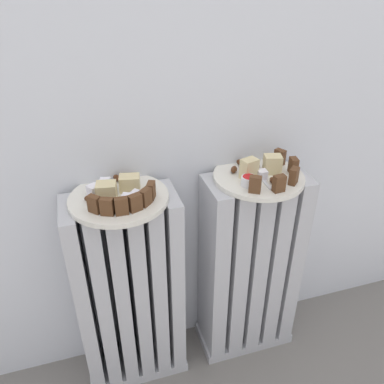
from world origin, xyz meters
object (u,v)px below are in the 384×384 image
Objects in this scene: plate_right at (258,177)px; fork at (261,177)px; radiator_left at (130,295)px; jam_bowl_right at (249,180)px; radiator_right at (249,269)px; plate_left at (119,198)px.

fork is (-0.00, -0.02, 0.01)m from plate_right.
jam_bowl_right is (0.31, -0.04, 0.33)m from radiator_left.
radiator_right is 2.57× the size of plate_left.
jam_bowl_right is at bearing -138.50° from radiator_right.
radiator_left is at bearing 177.24° from fork.
plate_right is 0.07m from jam_bowl_right.
plate_right is (0.35, 0.00, 0.00)m from plate_left.
plate_left is 0.35m from plate_right.
plate_right reaches higher than radiator_right.
fork is at bearing 28.51° from jam_bowl_right.
radiator_left is 1.00× the size of radiator_right.
jam_bowl_right is 0.05m from fork.
plate_left is at bearing 180.00° from radiator_right.
jam_bowl_right is 0.36× the size of fork.
jam_bowl_right reaches higher than plate_right.
jam_bowl_right is at bearing -138.50° from plate_right.
radiator_right is at bearing -0.00° from radiator_left.
plate_left is 0.35m from fork.
plate_right reaches higher than radiator_left.
radiator_right is 0.32m from fork.
radiator_right is 2.57× the size of plate_right.
plate_right is at bearing 83.44° from fork.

